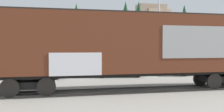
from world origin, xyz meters
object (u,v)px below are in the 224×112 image
Objects in this scene: freight_car at (133,45)px; parked_car_green at (118,66)px; flagpole at (157,15)px; parked_car_blue at (37,68)px; parked_car_silver at (193,66)px.

parked_car_green is (0.83, 6.97, -1.65)m from freight_car.
freight_car is 1.90× the size of flagpole.
flagpole is 2.04× the size of parked_car_blue.
freight_car is 3.96× the size of parked_car_green.
freight_car is 10.49m from parked_car_silver.
freight_car reaches higher than parked_car_green.
flagpole is (5.40, 10.03, 2.95)m from freight_car.
parked_car_green is (6.39, -0.01, 0.05)m from parked_car_blue.
freight_car is 3.77× the size of parked_car_silver.
parked_car_silver is (6.76, 0.06, -0.07)m from parked_car_green.
parked_car_green is at bearing 83.21° from freight_car.
parked_car_green reaches higher than parked_car_silver.
freight_car is at bearing -96.79° from parked_car_green.
parked_car_blue is 13.14m from parked_car_silver.
freight_car is 9.09m from parked_car_blue.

